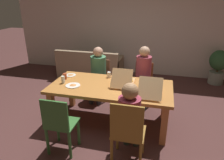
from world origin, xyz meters
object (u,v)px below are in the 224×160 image
Objects in this scene: pizza_box_1 at (151,90)px; chair_3 at (59,124)px; person_1 at (143,72)px; drinking_glass_0 at (63,80)px; drinking_glass_1 at (65,76)px; couch at (90,67)px; pizza_box_0 at (124,81)px; chair_1 at (143,81)px; drinking_glass_3 at (109,75)px; chair_2 at (127,131)px; person_2 at (130,115)px; chair_0 at (100,76)px; plate_0 at (71,75)px; drinking_glass_2 at (127,95)px; potted_plant at (218,65)px; person_0 at (98,70)px; plate_1 at (73,85)px; dining_table at (111,91)px.

chair_3 is at bearing -144.16° from pizza_box_1.
drinking_glass_0 is at bearing -145.50° from person_1.
drinking_glass_1 is 0.06× the size of couch.
pizza_box_1 reaches higher than chair_3.
chair_1 is at bearing 70.90° from pizza_box_0.
drinking_glass_0 is 0.87m from drinking_glass_3.
chair_2 is 9.05× the size of drinking_glass_3.
drinking_glass_0 is at bearing 151.51° from person_2.
chair_0 is 4.16× the size of plate_0.
pizza_box_1 is at bearing 44.06° from drinking_glass_2.
plate_0 is 0.21m from drinking_glass_1.
chair_1 is 0.96× the size of potted_plant.
drinking_glass_3 is 2.11m from couch.
person_2 is 1.76m from plate_0.
drinking_glass_1 is at bearing -143.40° from potted_plant.
potted_plant is (1.79, 1.63, -0.23)m from person_1.
person_2 is 1.52m from drinking_glass_0.
pizza_box_1 reaches higher than drinking_glass_2.
person_1 is at bearing -0.68° from person_0.
couch is (-0.65, 1.17, -0.22)m from chair_0.
chair_3 reaches higher than couch.
chair_3 is at bearing -69.30° from drinking_glass_1.
chair_0 is at bearing 178.34° from chair_1.
drinking_glass_1 is at bearing 110.70° from chair_3.
plate_1 is 0.38m from drinking_glass_1.
potted_plant is at bearing 30.21° from person_0.
plate_0 is 0.12× the size of couch.
chair_2 is 0.98m from chair_3.
plate_0 is (-1.37, -0.67, 0.27)m from chair_1.
pizza_box_0 is 2.20× the size of plate_1.
chair_3 is at bearing -68.43° from drinking_glass_0.
chair_1 is 0.90m from drinking_glass_3.
potted_plant reaches higher than dining_table.
chair_3 is 3.62× the size of plate_1.
drinking_glass_0 is at bearing 179.25° from pizza_box_1.
drinking_glass_1 is at bearing 136.61° from plate_1.
pizza_box_1 is 1.56m from drinking_glass_0.
potted_plant reaches higher than drinking_glass_3.
pizza_box_1 is (0.22, -1.07, 0.31)m from chair_1.
person_0 is 10.55× the size of drinking_glass_1.
dining_table is 1.09m from chair_1.
chair_0 is 1.66m from pizza_box_1.
plate_1 is at bearing -134.79° from chair_1.
drinking_glass_3 is (0.38, -0.46, 0.09)m from person_0.
couch is at bearing 129.25° from pizza_box_1.
pizza_box_0 is 0.62m from drinking_glass_2.
drinking_glass_3 is at bearing 108.75° from dining_table.
plate_0 is at bearing -158.58° from person_1.
drinking_glass_2 is (0.17, -0.60, 0.02)m from pizza_box_0.
chair_1 is 0.49× the size of couch.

